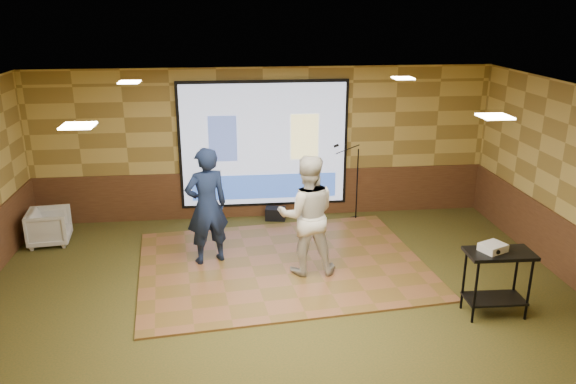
{
  "coord_description": "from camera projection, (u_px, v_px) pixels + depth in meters",
  "views": [
    {
      "loc": [
        -0.71,
        -7.26,
        4.15
      ],
      "look_at": [
        0.22,
        1.1,
        1.3
      ],
      "focal_mm": 35.0,
      "sensor_mm": 36.0,
      "label": 1
    }
  ],
  "objects": [
    {
      "name": "projector",
      "position": [
        493.0,
        247.0,
        7.59
      ],
      "size": [
        0.4,
        0.37,
        0.11
      ],
      "primitive_type": "cube",
      "rotation": [
        0.0,
        0.0,
        0.42
      ],
      "color": "silver",
      "rests_on": "av_table"
    },
    {
      "name": "projector_screen",
      "position": [
        264.0,
        146.0,
        11.0
      ],
      "size": [
        3.32,
        0.06,
        2.52
      ],
      "color": "black",
      "rests_on": "room_shell"
    },
    {
      "name": "ground",
      "position": [
        282.0,
        300.0,
        8.24
      ],
      "size": [
        9.0,
        9.0,
        0.0
      ],
      "primitive_type": "plane",
      "color": "#343B1B",
      "rests_on": "ground"
    },
    {
      "name": "wainscot_back",
      "position": [
        264.0,
        194.0,
        11.37
      ],
      "size": [
        9.0,
        0.04,
        0.95
      ],
      "primitive_type": "cube",
      "color": "#492A18",
      "rests_on": "ground"
    },
    {
      "name": "player_left",
      "position": [
        207.0,
        206.0,
        9.11
      ],
      "size": [
        0.83,
        0.69,
        1.96
      ],
      "primitive_type": "imported",
      "rotation": [
        0.0,
        0.0,
        3.51
      ],
      "color": "#152142",
      "rests_on": "dance_floor"
    },
    {
      "name": "downlight_se",
      "position": [
        495.0,
        117.0,
        6.11
      ],
      "size": [
        0.32,
        0.32,
        0.02
      ],
      "primitive_type": "cube",
      "color": "#FEE7BE",
      "rests_on": "room_shell"
    },
    {
      "name": "downlight_sw",
      "position": [
        78.0,
        126.0,
        5.65
      ],
      "size": [
        0.32,
        0.32,
        0.02
      ],
      "primitive_type": "cube",
      "color": "#FEE7BE",
      "rests_on": "room_shell"
    },
    {
      "name": "duffel_bag",
      "position": [
        275.0,
        214.0,
        11.27
      ],
      "size": [
        0.44,
        0.33,
        0.25
      ],
      "primitive_type": "cube",
      "rotation": [
        0.0,
        0.0,
        -0.18
      ],
      "color": "black",
      "rests_on": "ground"
    },
    {
      "name": "dance_floor",
      "position": [
        282.0,
        264.0,
        9.33
      ],
      "size": [
        4.97,
        3.98,
        0.03
      ],
      "primitive_type": "cube",
      "rotation": [
        0.0,
        0.0,
        0.1
      ],
      "color": "brown",
      "rests_on": "ground"
    },
    {
      "name": "downlight_ne",
      "position": [
        403.0,
        78.0,
        9.21
      ],
      "size": [
        0.32,
        0.32,
        0.02
      ],
      "primitive_type": "cube",
      "color": "#FEE7BE",
      "rests_on": "room_shell"
    },
    {
      "name": "mic_stand",
      "position": [
        354.0,
        196.0,
        11.14
      ],
      "size": [
        0.62,
        0.25,
        1.58
      ],
      "rotation": [
        0.0,
        0.0,
        -0.31
      ],
      "color": "black",
      "rests_on": "ground"
    },
    {
      "name": "wainscot_right",
      "position": [
        573.0,
        256.0,
        8.56
      ],
      "size": [
        0.04,
        7.0,
        0.95
      ],
      "primitive_type": "cube",
      "color": "#492A18",
      "rests_on": "ground"
    },
    {
      "name": "banquet_chair",
      "position": [
        49.0,
        227.0,
        10.08
      ],
      "size": [
        0.78,
        0.76,
        0.64
      ],
      "primitive_type": "imported",
      "rotation": [
        0.0,
        0.0,
        1.68
      ],
      "color": "gray",
      "rests_on": "ground"
    },
    {
      "name": "av_table",
      "position": [
        498.0,
        271.0,
        7.67
      ],
      "size": [
        0.9,
        0.48,
        0.95
      ],
      "rotation": [
        0.0,
        0.0,
        -0.03
      ],
      "color": "black",
      "rests_on": "ground"
    },
    {
      "name": "player_right",
      "position": [
        307.0,
        215.0,
        8.76
      ],
      "size": [
        0.96,
        0.76,
        1.93
      ],
      "primitive_type": "imported",
      "rotation": [
        0.0,
        0.0,
        3.11
      ],
      "color": "silver",
      "rests_on": "dance_floor"
    },
    {
      "name": "room_shell",
      "position": [
        281.0,
        163.0,
        7.57
      ],
      "size": [
        9.04,
        7.04,
        3.02
      ],
      "color": "tan",
      "rests_on": "ground"
    },
    {
      "name": "downlight_nw",
      "position": [
        129.0,
        82.0,
        8.76
      ],
      "size": [
        0.32,
        0.32,
        0.02
      ],
      "primitive_type": "cube",
      "color": "#FEE7BE",
      "rests_on": "room_shell"
    }
  ]
}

